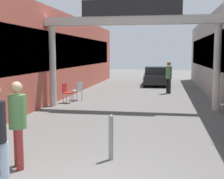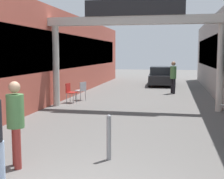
{
  "view_description": "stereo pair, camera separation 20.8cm",
  "coord_description": "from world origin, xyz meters",
  "px_view_note": "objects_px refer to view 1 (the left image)",
  "views": [
    {
      "loc": [
        1.37,
        -3.81,
        2.24
      ],
      "look_at": [
        0.0,
        4.2,
        1.3
      ],
      "focal_mm": 50.0,
      "sensor_mm": 36.0,
      "label": 1
    },
    {
      "loc": [
        1.58,
        -3.77,
        2.24
      ],
      "look_at": [
        0.0,
        4.2,
        1.3
      ],
      "focal_mm": 50.0,
      "sensor_mm": 36.0,
      "label": 2
    }
  ],
  "objects_px": {
    "pedestrian_carrying_crate": "(169,75)",
    "cafe_chair_red_nearer": "(67,91)",
    "cafe_chair_aluminium_farther": "(78,89)",
    "parked_car_black": "(156,76)",
    "bollard_post_metal": "(111,137)",
    "pedestrian_with_dog": "(18,119)"
  },
  "relations": [
    {
      "from": "pedestrian_with_dog",
      "to": "cafe_chair_red_nearer",
      "type": "distance_m",
      "value": 8.15
    },
    {
      "from": "pedestrian_with_dog",
      "to": "parked_car_black",
      "type": "height_order",
      "value": "pedestrian_with_dog"
    },
    {
      "from": "pedestrian_carrying_crate",
      "to": "bollard_post_metal",
      "type": "xyz_separation_m",
      "value": [
        -1.3,
        -11.4,
        -0.55
      ]
    },
    {
      "from": "parked_car_black",
      "to": "pedestrian_carrying_crate",
      "type": "bearing_deg",
      "value": -79.89
    },
    {
      "from": "pedestrian_with_dog",
      "to": "cafe_chair_aluminium_farther",
      "type": "bearing_deg",
      "value": 98.38
    },
    {
      "from": "pedestrian_carrying_crate",
      "to": "cafe_chair_aluminium_farther",
      "type": "relative_size",
      "value": 2.03
    },
    {
      "from": "pedestrian_with_dog",
      "to": "parked_car_black",
      "type": "bearing_deg",
      "value": 82.53
    },
    {
      "from": "cafe_chair_aluminium_farther",
      "to": "parked_car_black",
      "type": "distance_m",
      "value": 8.71
    },
    {
      "from": "pedestrian_carrying_crate",
      "to": "cafe_chair_red_nearer",
      "type": "bearing_deg",
      "value": -137.68
    },
    {
      "from": "bollard_post_metal",
      "to": "cafe_chair_aluminium_farther",
      "type": "xyz_separation_m",
      "value": [
        -2.99,
        7.97,
        0.05
      ]
    },
    {
      "from": "cafe_chair_red_nearer",
      "to": "cafe_chair_aluminium_farther",
      "type": "distance_m",
      "value": 0.82
    },
    {
      "from": "parked_car_black",
      "to": "bollard_post_metal",
      "type": "bearing_deg",
      "value": -91.75
    },
    {
      "from": "bollard_post_metal",
      "to": "cafe_chair_red_nearer",
      "type": "xyz_separation_m",
      "value": [
        -3.31,
        7.21,
        0.05
      ]
    },
    {
      "from": "cafe_chair_red_nearer",
      "to": "cafe_chair_aluminium_farther",
      "type": "relative_size",
      "value": 1.0
    },
    {
      "from": "cafe_chair_red_nearer",
      "to": "parked_car_black",
      "type": "relative_size",
      "value": 0.22
    },
    {
      "from": "parked_car_black",
      "to": "pedestrian_with_dog",
      "type": "bearing_deg",
      "value": -97.47
    },
    {
      "from": "cafe_chair_red_nearer",
      "to": "bollard_post_metal",
      "type": "bearing_deg",
      "value": -65.32
    },
    {
      "from": "pedestrian_with_dog",
      "to": "parked_car_black",
      "type": "xyz_separation_m",
      "value": [
        2.19,
        16.72,
        -0.34
      ]
    },
    {
      "from": "pedestrian_carrying_crate",
      "to": "cafe_chair_red_nearer",
      "type": "relative_size",
      "value": 2.03
    },
    {
      "from": "pedestrian_with_dog",
      "to": "pedestrian_carrying_crate",
      "type": "relative_size",
      "value": 0.95
    },
    {
      "from": "pedestrian_with_dog",
      "to": "cafe_chair_aluminium_farther",
      "type": "height_order",
      "value": "pedestrian_with_dog"
    },
    {
      "from": "cafe_chair_red_nearer",
      "to": "pedestrian_carrying_crate",
      "type": "bearing_deg",
      "value": 42.32
    }
  ]
}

